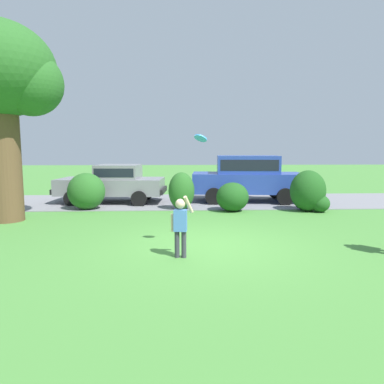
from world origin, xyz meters
name	(u,v)px	position (x,y,z in m)	size (l,w,h in m)	color
ground_plane	(208,245)	(0.00, 0.00, 0.00)	(80.00, 80.00, 0.00)	#478438
driveway_strip	(194,201)	(0.00, 6.78, 0.01)	(28.00, 4.40, 0.02)	slate
oak_tree_large	(3,81)	(-5.84, 3.15, 4.21)	(3.48, 3.33, 5.91)	brown
shrub_near_tree	(86,191)	(-3.99, 4.98, 0.67)	(1.35, 1.14, 1.34)	#286023
shrub_centre_left	(181,191)	(-0.54, 4.84, 0.68)	(0.95, 0.82, 1.36)	#286023
shrub_centre	(232,197)	(1.25, 4.40, 0.51)	(1.14, 1.05, 1.03)	#1E511C
shrub_centre_right	(309,192)	(3.97, 4.31, 0.68)	(1.32, 1.18, 1.45)	#1E511C
parked_sedan	(114,182)	(-3.30, 6.64, 0.85)	(4.52, 2.33, 1.56)	gray
parked_suv	(247,176)	(2.21, 6.66, 1.08)	(4.84, 2.40, 1.92)	#28429E
child_thrower	(180,223)	(-0.64, -0.86, 0.72)	(0.47, 0.24, 1.29)	#383842
frisbee	(201,138)	(-0.21, -0.35, 2.43)	(0.31, 0.27, 0.22)	#337FDB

